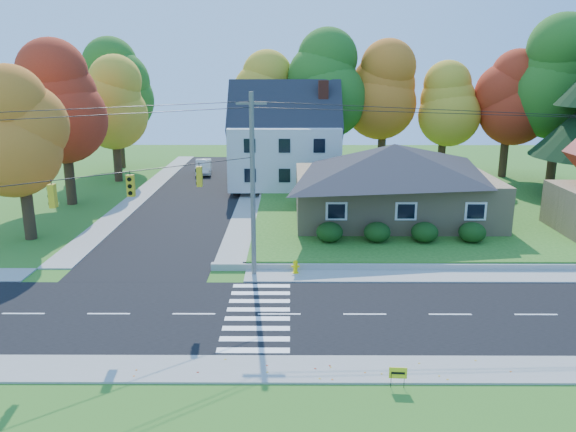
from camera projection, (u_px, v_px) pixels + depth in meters
name	position (u px, v px, depth m)	size (l,w,h in m)	color
ground	(279.00, 314.00, 26.23)	(120.00, 120.00, 0.00)	#3D7923
road_main	(279.00, 314.00, 26.22)	(90.00, 8.00, 0.02)	black
road_cross	(198.00, 194.00, 51.40)	(8.00, 44.00, 0.02)	black
sidewalk_north	(281.00, 275.00, 31.05)	(90.00, 2.00, 0.08)	#9C9A90
sidewalk_south	(277.00, 369.00, 21.38)	(90.00, 2.00, 0.08)	#9C9A90
lawn	(441.00, 204.00, 46.41)	(30.00, 30.00, 0.50)	#3D7923
ranch_house	(393.00, 180.00, 40.83)	(14.60, 10.60, 5.40)	tan
colonial_house	(285.00, 141.00, 52.13)	(10.40, 8.40, 9.60)	silver
hedge_row	(401.00, 232.00, 35.38)	(10.70, 1.70, 1.27)	#163A10
traffic_infrastructure	(276.00, 201.00, 26.22)	(38.10, 10.66, 10.00)	#666059
tree_lot_0	(266.00, 97.00, 56.99)	(6.72, 6.72, 12.51)	#3F2A19
tree_lot_1	(326.00, 84.00, 55.66)	(7.84, 7.84, 14.60)	#3F2A19
tree_lot_2	(384.00, 91.00, 56.77)	(7.28, 7.28, 13.56)	#3F2A19
tree_lot_3	(445.00, 104.00, 56.11)	(6.16, 6.16, 11.47)	#3F2A19
tree_lot_4	(509.00, 98.00, 54.96)	(6.72, 6.72, 12.51)	#3F2A19
tree_lot_5	(562.00, 78.00, 52.50)	(8.40, 8.40, 15.64)	#3F2A19
tree_west_0	(19.00, 132.00, 36.07)	(6.16, 6.16, 11.47)	#3F2A19
tree_west_1	(62.00, 103.00, 45.41)	(7.28, 7.28, 13.56)	#3F2A19
tree_west_2	(113.00, 103.00, 55.25)	(6.72, 6.72, 12.51)	#3F2A19
tree_west_3	(116.00, 87.00, 62.66)	(7.84, 7.84, 14.60)	#3F2A19
white_car	(204.00, 167.00, 60.78)	(1.63, 4.69, 1.54)	silver
fire_hydrant	(295.00, 267.00, 31.27)	(0.46, 0.37, 0.83)	yellow
yard_sign	(398.00, 373.00, 20.07)	(0.65, 0.07, 0.81)	black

